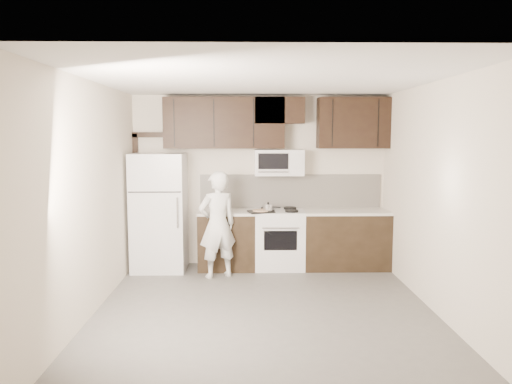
{
  "coord_description": "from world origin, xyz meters",
  "views": [
    {
      "loc": [
        -0.21,
        -5.71,
        2.08
      ],
      "look_at": [
        -0.08,
        0.9,
        1.32
      ],
      "focal_mm": 35.0,
      "sensor_mm": 36.0,
      "label": 1
    }
  ],
  "objects_px": {
    "refrigerator": "(159,212)",
    "stove": "(279,239)",
    "person": "(217,225)",
    "microwave": "(279,162)"
  },
  "relations": [
    {
      "from": "refrigerator",
      "to": "stove",
      "type": "bearing_deg",
      "value": 1.51
    },
    {
      "from": "stove",
      "to": "person",
      "type": "distance_m",
      "value": 1.1
    },
    {
      "from": "microwave",
      "to": "refrigerator",
      "type": "relative_size",
      "value": 0.42
    },
    {
      "from": "stove",
      "to": "refrigerator",
      "type": "relative_size",
      "value": 0.52
    },
    {
      "from": "microwave",
      "to": "person",
      "type": "distance_m",
      "value": 1.41
    },
    {
      "from": "refrigerator",
      "to": "person",
      "type": "height_order",
      "value": "refrigerator"
    },
    {
      "from": "stove",
      "to": "person",
      "type": "height_order",
      "value": "person"
    },
    {
      "from": "person",
      "to": "stove",
      "type": "bearing_deg",
      "value": -176.94
    },
    {
      "from": "stove",
      "to": "microwave",
      "type": "relative_size",
      "value": 1.24
    },
    {
      "from": "microwave",
      "to": "refrigerator",
      "type": "xyz_separation_m",
      "value": [
        -1.85,
        -0.17,
        -0.75
      ]
    }
  ]
}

